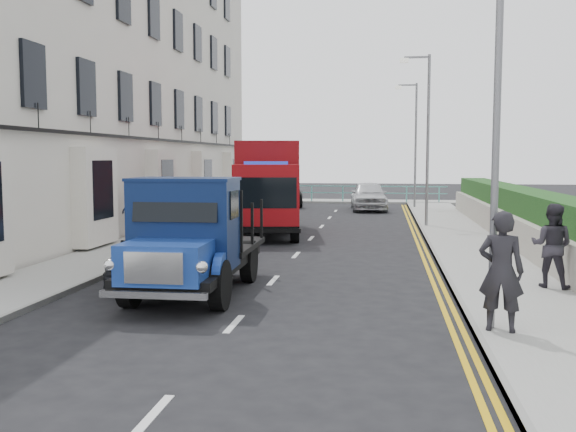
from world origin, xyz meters
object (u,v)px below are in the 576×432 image
Objects in this scene: lamp_far at (413,138)px; lamp_near at (490,87)px; lamp_mid at (425,130)px; bedford_lorry at (187,245)px; pedestrian_east_near at (501,271)px; red_lorry at (268,185)px; parked_car_front at (163,249)px.

lamp_near is at bearing -90.00° from lamp_far.
lamp_mid is (0.00, 16.00, 0.00)m from lamp_near.
bedford_lorry is 6.14m from pedestrian_east_near.
pedestrian_east_near is at bearing -19.99° from bedford_lorry.
lamp_near is 16.00m from lamp_mid.
red_lorry is (-5.98, 13.28, -2.14)m from lamp_near.
lamp_mid is 1.34× the size of bedford_lorry.
lamp_far is at bearing 90.00° from lamp_near.
lamp_near is at bearing -33.41° from parked_car_front.
pedestrian_east_near is at bearing -89.51° from lamp_far.
lamp_near is 1.00× the size of lamp_mid.
parked_car_front is at bearing -106.96° from lamp_far.
lamp_mid is 1.00× the size of lamp_far.
lamp_far is (0.00, 26.00, 0.00)m from lamp_near.
lamp_far is at bearing 68.78° from parked_car_front.
lamp_mid is at bearing -76.63° from pedestrian_east_near.
pedestrian_east_near is at bearing -33.99° from parked_car_front.
bedford_lorry reaches higher than parked_car_front.
lamp_mid is 1.01× the size of red_lorry.
lamp_near is at bearing -90.00° from lamp_mid.
pedestrian_east_near is (0.22, -26.22, -2.91)m from lamp_far.
pedestrian_east_near reaches higher than parked_car_front.
lamp_far is 1.34× the size of bedford_lorry.
lamp_mid reaches higher than pedestrian_east_near.
pedestrian_east_near is at bearing -44.48° from lamp_near.
bedford_lorry is (-5.57, -14.20, -2.87)m from lamp_mid.
parked_car_front is 2.20× the size of pedestrian_east_near.
red_lorry reaches higher than pedestrian_east_near.
bedford_lorry is at bearing -6.68° from pedestrian_east_near.
lamp_near reaches higher than pedestrian_east_near.
parked_car_front is at bearing -17.16° from pedestrian_east_near.
lamp_near and lamp_far have the same top height.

